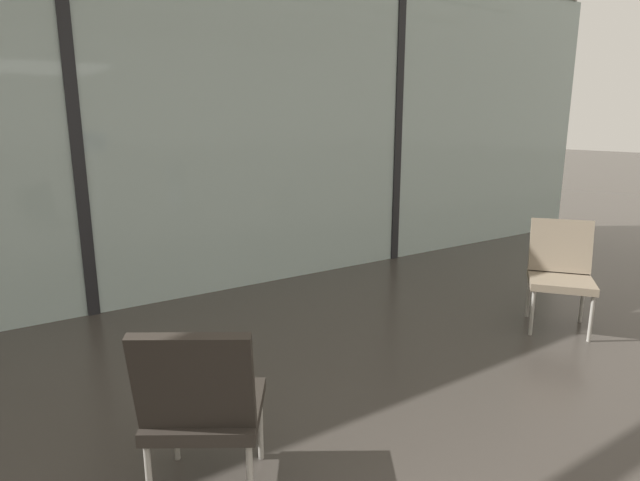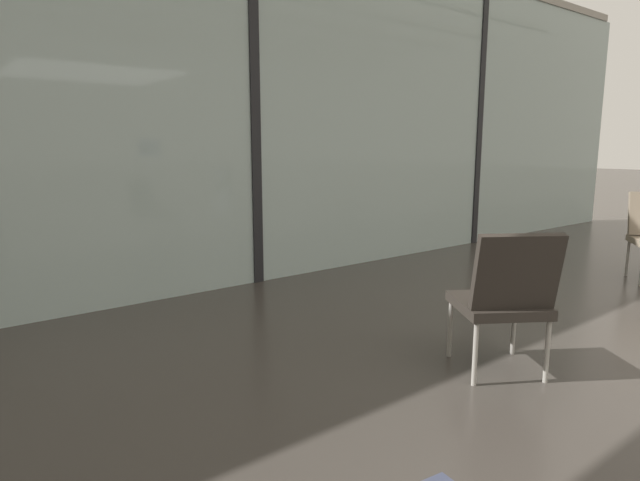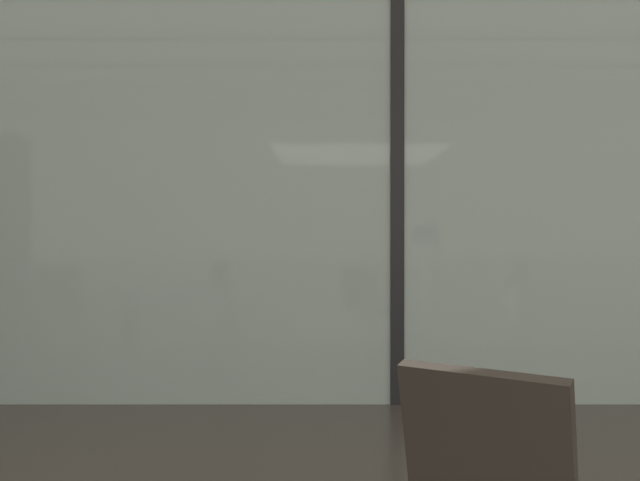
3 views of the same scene
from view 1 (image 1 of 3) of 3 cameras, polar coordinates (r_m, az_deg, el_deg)
name	(u,v)px [view 1 (image 1 of 3)]	position (r m, az deg, el deg)	size (l,w,h in m)	color
glass_curtain_wall	(73,119)	(4.79, -25.51, 12.01)	(14.00, 0.08, 3.37)	#A3B7B2
window_mullion_1	(73,119)	(4.79, -25.51, 12.01)	(0.10, 0.12, 3.37)	black
window_mullion_2	(396,120)	(6.35, 8.35, 13.02)	(0.10, 0.12, 3.37)	black
lounge_chair_1	(560,268)	(4.68, 24.93, -2.72)	(0.71, 0.70, 0.87)	#7F705B
lounge_chair_2	(202,401)	(2.37, -12.84, -16.83)	(0.69, 0.70, 0.87)	#28231E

